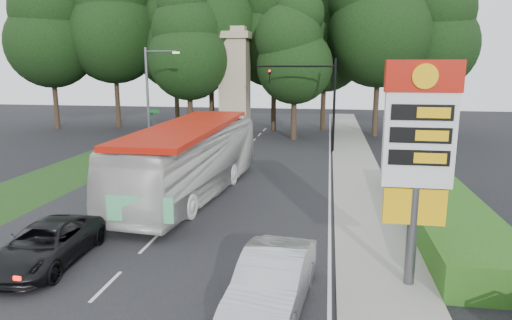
% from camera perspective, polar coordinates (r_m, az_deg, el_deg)
% --- Properties ---
extents(ground, '(120.00, 120.00, 0.00)m').
position_cam_1_polar(ground, '(14.90, -19.11, -15.65)').
color(ground, black).
rests_on(ground, ground).
extents(road_surface, '(14.00, 80.00, 0.02)m').
position_cam_1_polar(road_surface, '(25.36, -6.37, -3.58)').
color(road_surface, black).
rests_on(road_surface, ground).
extents(sidewalk_right, '(3.00, 80.00, 0.12)m').
position_cam_1_polar(sidewalk_right, '(24.55, 13.19, -4.22)').
color(sidewalk_right, gray).
rests_on(sidewalk_right, ground).
extents(grass_verge_left, '(5.00, 50.00, 0.02)m').
position_cam_1_polar(grass_verge_left, '(34.31, -19.13, -0.10)').
color(grass_verge_left, '#193814').
rests_on(grass_verge_left, ground).
extents(hedge, '(3.00, 14.00, 1.20)m').
position_cam_1_polar(hedge, '(21.06, 22.21, -5.95)').
color(hedge, '#285316').
rests_on(hedge, ground).
extents(gas_station_pylon, '(2.10, 0.45, 6.85)m').
position_cam_1_polar(gas_station_pylon, '(13.98, 19.66, 1.81)').
color(gas_station_pylon, '#59595E').
rests_on(gas_station_pylon, ground).
extents(traffic_signal_mast, '(6.10, 0.35, 7.20)m').
position_cam_1_polar(traffic_signal_mast, '(35.62, 7.65, 8.43)').
color(traffic_signal_mast, black).
rests_on(traffic_signal_mast, ground).
extents(streetlight_signs, '(2.75, 0.98, 8.00)m').
position_cam_1_polar(streetlight_signs, '(36.28, -13.08, 7.93)').
color(streetlight_signs, '#59595E').
rests_on(streetlight_signs, ground).
extents(monument, '(3.00, 3.00, 10.05)m').
position_cam_1_polar(monument, '(42.46, -2.67, 9.64)').
color(monument, tan).
rests_on(monument, ground).
extents(tree_far_west, '(8.96, 8.96, 17.60)m').
position_cam_1_polar(tree_far_west, '(53.09, -24.46, 15.09)').
color(tree_far_west, '#2D2116').
rests_on(tree_far_west, ground).
extents(tree_west_mid, '(9.80, 9.80, 19.25)m').
position_cam_1_polar(tree_west_mid, '(51.99, -17.52, 16.79)').
color(tree_west_mid, '#2D2116').
rests_on(tree_west_mid, ground).
extents(tree_west_near, '(8.40, 8.40, 16.50)m').
position_cam_1_polar(tree_west_near, '(51.42, -10.16, 15.32)').
color(tree_west_near, '#2D2116').
rests_on(tree_west_near, ground).
extents(tree_center_left, '(10.08, 10.08, 19.80)m').
position_cam_1_polar(tree_center_left, '(46.34, -5.79, 18.34)').
color(tree_center_left, '#2D2116').
rests_on(tree_center_left, ground).
extents(tree_center_right, '(9.24, 9.24, 18.15)m').
position_cam_1_polar(tree_center_right, '(47.09, 2.29, 17.06)').
color(tree_center_right, '#2D2116').
rests_on(tree_center_right, ground).
extents(tree_east_near, '(8.12, 8.12, 15.95)m').
position_cam_1_polar(tree_east_near, '(48.65, 8.64, 15.19)').
color(tree_east_near, '#2D2116').
rests_on(tree_east_near, ground).
extents(tree_east_mid, '(9.52, 9.52, 18.70)m').
position_cam_1_polar(tree_east_mid, '(45.01, 15.33, 17.34)').
color(tree_east_mid, '#2D2116').
rests_on(tree_east_mid, ground).
extents(tree_far_east, '(8.68, 8.68, 17.05)m').
position_cam_1_polar(tree_far_east, '(47.63, 21.21, 15.43)').
color(tree_far_east, '#2D2116').
rests_on(tree_far_east, ground).
extents(tree_monument_left, '(7.28, 7.28, 14.30)m').
position_cam_1_polar(tree_monument_left, '(42.51, -8.46, 14.35)').
color(tree_monument_left, '#2D2116').
rests_on(tree_monument_left, ground).
extents(tree_monument_right, '(6.72, 6.72, 13.20)m').
position_cam_1_polar(tree_monument_right, '(41.19, 4.88, 13.58)').
color(tree_monument_right, '#2D2116').
rests_on(tree_monument_right, ground).
extents(transit_bus, '(4.44, 13.70, 3.75)m').
position_cam_1_polar(transit_bus, '(23.77, -8.16, -0.04)').
color(transit_bus, silver).
rests_on(transit_bus, ground).
extents(sedan_silver, '(2.27, 5.22, 1.67)m').
position_cam_1_polar(sedan_silver, '(13.07, 2.08, -14.91)').
color(sedan_silver, '#B1B5BA').
rests_on(sedan_silver, ground).
extents(suv_charcoal, '(2.58, 5.16, 1.40)m').
position_cam_1_polar(suv_charcoal, '(17.37, -24.80, -9.56)').
color(suv_charcoal, black).
rests_on(suv_charcoal, ground).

